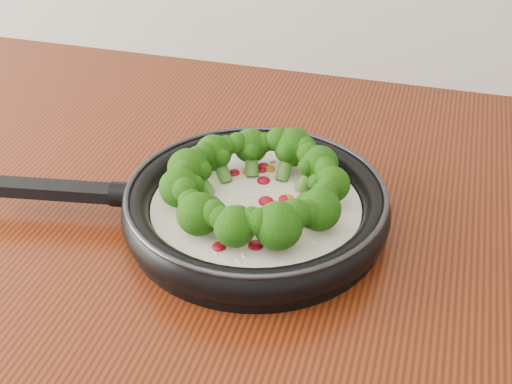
# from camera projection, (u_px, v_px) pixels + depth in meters

# --- Properties ---
(skillet) EXTENTS (0.51, 0.36, 0.09)m
(skillet) POSITION_uv_depth(u_px,v_px,m) (253.00, 203.00, 0.82)
(skillet) COLOR black
(skillet) RESTS_ON counter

